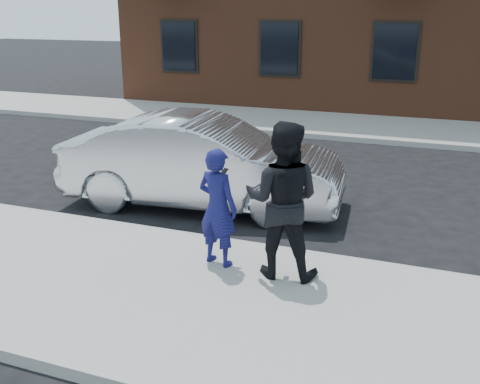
% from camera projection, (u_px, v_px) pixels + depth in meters
% --- Properties ---
extents(ground, '(100.00, 100.00, 0.00)m').
position_uv_depth(ground, '(251.00, 307.00, 6.91)').
color(ground, black).
rests_on(ground, ground).
extents(near_sidewalk, '(50.00, 3.50, 0.15)m').
position_uv_depth(near_sidewalk, '(244.00, 312.00, 6.67)').
color(near_sidewalk, gray).
rests_on(near_sidewalk, ground).
extents(near_curb, '(50.00, 0.10, 0.15)m').
position_uv_depth(near_curb, '(287.00, 253.00, 8.26)').
color(near_curb, '#999691').
rests_on(near_curb, ground).
extents(far_sidewalk, '(50.00, 3.50, 0.15)m').
position_uv_depth(far_sidewalk, '(379.00, 128.00, 16.87)').
color(far_sidewalk, gray).
rests_on(far_sidewalk, ground).
extents(far_curb, '(50.00, 0.10, 0.15)m').
position_uv_depth(far_curb, '(370.00, 141.00, 15.27)').
color(far_curb, '#999691').
rests_on(far_curb, ground).
extents(silver_sedan, '(5.25, 2.34, 1.68)m').
position_uv_depth(silver_sedan, '(203.00, 162.00, 10.21)').
color(silver_sedan, silver).
rests_on(silver_sedan, ground).
extents(man_hoodie, '(0.67, 0.55, 1.63)m').
position_uv_depth(man_hoodie, '(218.00, 207.00, 7.52)').
color(man_hoodie, navy).
rests_on(man_hoodie, near_sidewalk).
extents(man_peacoat, '(1.07, 0.87, 2.05)m').
position_uv_depth(man_peacoat, '(282.00, 200.00, 7.15)').
color(man_peacoat, black).
rests_on(man_peacoat, near_sidewalk).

